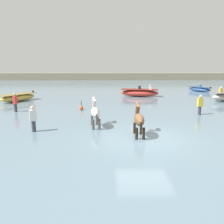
{
  "coord_description": "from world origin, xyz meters",
  "views": [
    {
      "loc": [
        -1.57,
        -10.04,
        3.63
      ],
      "look_at": [
        -1.41,
        3.25,
        0.84
      ],
      "focal_mm": 37.44,
      "sensor_mm": 36.0,
      "label": 1
    }
  ],
  "objects_px": {
    "boat_near_starboard": "(200,89)",
    "person_onlooker_left": "(200,107)",
    "boat_far_inshore": "(140,93)",
    "horse_lead_pinto": "(95,113)",
    "horse_trailing_bay": "(139,120)",
    "person_spectator_far": "(15,104)",
    "person_wading_close": "(33,121)",
    "channel_buoy": "(81,108)",
    "boat_distant_west": "(18,98)"
  },
  "relations": [
    {
      "from": "horse_lead_pinto",
      "to": "person_wading_close",
      "type": "height_order",
      "value": "horse_lead_pinto"
    },
    {
      "from": "boat_near_starboard",
      "to": "horse_trailing_bay",
      "type": "bearing_deg",
      "value": -118.68
    },
    {
      "from": "boat_distant_west",
      "to": "channel_buoy",
      "type": "distance_m",
      "value": 7.25
    },
    {
      "from": "boat_far_inshore",
      "to": "person_spectator_far",
      "type": "bearing_deg",
      "value": -141.93
    },
    {
      "from": "horse_lead_pinto",
      "to": "person_onlooker_left",
      "type": "distance_m",
      "value": 7.19
    },
    {
      "from": "boat_far_inshore",
      "to": "channel_buoy",
      "type": "bearing_deg",
      "value": -126.15
    },
    {
      "from": "boat_near_starboard",
      "to": "channel_buoy",
      "type": "xyz_separation_m",
      "value": [
        -12.73,
        -11.01,
        -0.11
      ]
    },
    {
      "from": "boat_near_starboard",
      "to": "person_wading_close",
      "type": "distance_m",
      "value": 21.83
    },
    {
      "from": "boat_near_starboard",
      "to": "boat_distant_west",
      "type": "bearing_deg",
      "value": -159.52
    },
    {
      "from": "boat_far_inshore",
      "to": "boat_distant_west",
      "type": "xyz_separation_m",
      "value": [
        -11.09,
        -2.91,
        -0.05
      ]
    },
    {
      "from": "horse_lead_pinto",
      "to": "person_spectator_far",
      "type": "bearing_deg",
      "value": 145.24
    },
    {
      "from": "boat_distant_west",
      "to": "horse_trailing_bay",
      "type": "bearing_deg",
      "value": -47.14
    },
    {
      "from": "person_spectator_far",
      "to": "channel_buoy",
      "type": "distance_m",
      "value": 4.52
    },
    {
      "from": "boat_far_inshore",
      "to": "person_spectator_far",
      "type": "height_order",
      "value": "person_spectator_far"
    },
    {
      "from": "person_onlooker_left",
      "to": "boat_distant_west",
      "type": "bearing_deg",
      "value": 157.85
    },
    {
      "from": "person_onlooker_left",
      "to": "person_spectator_far",
      "type": "bearing_deg",
      "value": 174.83
    },
    {
      "from": "boat_distant_west",
      "to": "channel_buoy",
      "type": "xyz_separation_m",
      "value": [
        6.04,
        -4.0,
        -0.17
      ]
    },
    {
      "from": "horse_trailing_bay",
      "to": "channel_buoy",
      "type": "xyz_separation_m",
      "value": [
        -3.35,
        6.13,
        -0.59
      ]
    },
    {
      "from": "boat_distant_west",
      "to": "person_onlooker_left",
      "type": "distance_m",
      "value": 15.01
    },
    {
      "from": "person_spectator_far",
      "to": "channel_buoy",
      "type": "bearing_deg",
      "value": 6.95
    },
    {
      "from": "boat_near_starboard",
      "to": "horse_lead_pinto",
      "type": "bearing_deg",
      "value": -126.4
    },
    {
      "from": "boat_near_starboard",
      "to": "person_spectator_far",
      "type": "xyz_separation_m",
      "value": [
        -17.2,
        -11.55,
        0.27
      ]
    },
    {
      "from": "person_spectator_far",
      "to": "channel_buoy",
      "type": "xyz_separation_m",
      "value": [
        4.47,
        0.55,
        -0.38
      ]
    },
    {
      "from": "boat_near_starboard",
      "to": "person_onlooker_left",
      "type": "distance_m",
      "value": 13.57
    },
    {
      "from": "horse_lead_pinto",
      "to": "boat_far_inshore",
      "type": "distance_m",
      "value": 12.06
    },
    {
      "from": "person_onlooker_left",
      "to": "boat_far_inshore",
      "type": "bearing_deg",
      "value": 108.17
    },
    {
      "from": "boat_near_starboard",
      "to": "boat_distant_west",
      "type": "xyz_separation_m",
      "value": [
        -18.77,
        -7.01,
        0.06
      ]
    },
    {
      "from": "person_wading_close",
      "to": "person_spectator_far",
      "type": "bearing_deg",
      "value": 119.85
    },
    {
      "from": "horse_trailing_bay",
      "to": "person_wading_close",
      "type": "distance_m",
      "value": 5.11
    },
    {
      "from": "horse_trailing_bay",
      "to": "person_spectator_far",
      "type": "height_order",
      "value": "horse_trailing_bay"
    },
    {
      "from": "person_spectator_far",
      "to": "boat_far_inshore",
      "type": "bearing_deg",
      "value": 38.07
    },
    {
      "from": "boat_far_inshore",
      "to": "person_wading_close",
      "type": "distance_m",
      "value": 14.02
    },
    {
      "from": "boat_far_inshore",
      "to": "person_spectator_far",
      "type": "xyz_separation_m",
      "value": [
        -9.52,
        -7.46,
        0.16
      ]
    },
    {
      "from": "boat_near_starboard",
      "to": "boat_far_inshore",
      "type": "distance_m",
      "value": 8.7
    },
    {
      "from": "channel_buoy",
      "to": "boat_distant_west",
      "type": "bearing_deg",
      "value": 146.5
    },
    {
      "from": "horse_trailing_bay",
      "to": "channel_buoy",
      "type": "relative_size",
      "value": 2.82
    },
    {
      "from": "horse_lead_pinto",
      "to": "person_spectator_far",
      "type": "height_order",
      "value": "horse_lead_pinto"
    },
    {
      "from": "boat_near_starboard",
      "to": "person_spectator_far",
      "type": "bearing_deg",
      "value": -146.11
    },
    {
      "from": "person_wading_close",
      "to": "person_spectator_far",
      "type": "relative_size",
      "value": 1.0
    },
    {
      "from": "boat_distant_west",
      "to": "person_onlooker_left",
      "type": "xyz_separation_m",
      "value": [
        13.9,
        -5.66,
        0.21
      ]
    },
    {
      "from": "person_wading_close",
      "to": "person_spectator_far",
      "type": "xyz_separation_m",
      "value": [
        -2.77,
        4.83,
        0.0
      ]
    },
    {
      "from": "horse_lead_pinto",
      "to": "boat_near_starboard",
      "type": "bearing_deg",
      "value": 53.6
    },
    {
      "from": "boat_far_inshore",
      "to": "channel_buoy",
      "type": "distance_m",
      "value": 8.56
    },
    {
      "from": "boat_far_inshore",
      "to": "horse_lead_pinto",
      "type": "bearing_deg",
      "value": -108.28
    },
    {
      "from": "horse_lead_pinto",
      "to": "boat_far_inshore",
      "type": "xyz_separation_m",
      "value": [
        3.78,
        11.44,
        -0.38
      ]
    },
    {
      "from": "horse_lead_pinto",
      "to": "person_onlooker_left",
      "type": "xyz_separation_m",
      "value": [
        6.59,
        2.87,
        -0.22
      ]
    },
    {
      "from": "boat_far_inshore",
      "to": "horse_trailing_bay",
      "type": "bearing_deg",
      "value": -97.41
    },
    {
      "from": "boat_near_starboard",
      "to": "boat_far_inshore",
      "type": "relative_size",
      "value": 0.66
    },
    {
      "from": "boat_near_starboard",
      "to": "person_wading_close",
      "type": "height_order",
      "value": "person_wading_close"
    },
    {
      "from": "boat_distant_west",
      "to": "horse_lead_pinto",
      "type": "bearing_deg",
      "value": -49.4
    }
  ]
}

